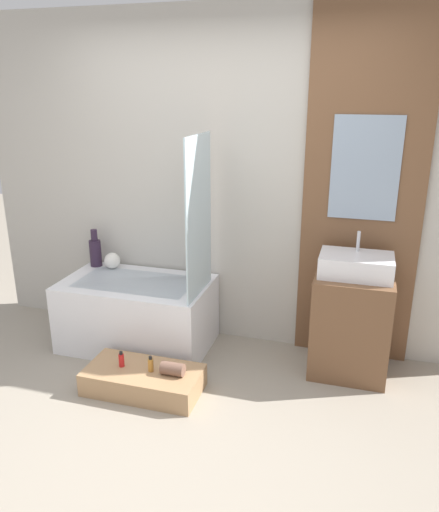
{
  "coord_description": "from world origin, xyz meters",
  "views": [
    {
      "loc": [
        1.04,
        -2.16,
        2.02
      ],
      "look_at": [
        0.2,
        0.71,
        1.01
      ],
      "focal_mm": 35.0,
      "sensor_mm": 36.0,
      "label": 1
    }
  ],
  "objects": [
    {
      "name": "vase_round_light",
      "position": [
        -0.96,
        1.41,
        0.62
      ],
      "size": [
        0.13,
        0.13,
        0.13
      ],
      "primitive_type": "sphere",
      "color": "silver",
      "rests_on": "bathtub"
    },
    {
      "name": "vanity_cabinet",
      "position": [
        1.03,
        1.27,
        0.38
      ],
      "size": [
        0.55,
        0.49,
        0.76
      ],
      "primitive_type": "cube",
      "color": "brown",
      "rests_on": "ground_plane"
    },
    {
      "name": "vase_tall_dark",
      "position": [
        -1.13,
        1.43,
        0.69
      ],
      "size": [
        0.1,
        0.1,
        0.32
      ],
      "color": "#2D1E33",
      "rests_on": "bathtub"
    },
    {
      "name": "wall_tiled_back",
      "position": [
        0.0,
        1.58,
        1.3
      ],
      "size": [
        4.2,
        0.06,
        2.6
      ],
      "primitive_type": "cube",
      "color": "#B7B2A8",
      "rests_on": "ground_plane"
    },
    {
      "name": "wooden_step_bench",
      "position": [
        -0.32,
        0.59,
        0.08
      ],
      "size": [
        0.81,
        0.4,
        0.16
      ],
      "primitive_type": "cube",
      "color": "#A87F56",
      "rests_on": "ground_plane"
    },
    {
      "name": "ground_plane",
      "position": [
        0.0,
        0.0,
        0.0
      ],
      "size": [
        12.0,
        12.0,
        0.0
      ],
      "primitive_type": "plane",
      "color": "gray"
    },
    {
      "name": "wall_wood_accent",
      "position": [
        1.03,
        1.53,
        1.31
      ],
      "size": [
        0.86,
        0.04,
        2.6
      ],
      "color": "brown",
      "rests_on": "ground_plane"
    },
    {
      "name": "glass_shower_screen",
      "position": [
        -0.08,
        1.12,
        1.14
      ],
      "size": [
        0.01,
        0.53,
        1.16
      ],
      "primitive_type": "cube",
      "color": "silver",
      "rests_on": "bathtub"
    },
    {
      "name": "bottle_soap_primary",
      "position": [
        -0.48,
        0.59,
        0.22
      ],
      "size": [
        0.04,
        0.04,
        0.11
      ],
      "color": "red",
      "rests_on": "wooden_step_bench"
    },
    {
      "name": "bottle_soap_secondary",
      "position": [
        -0.26,
        0.59,
        0.21
      ],
      "size": [
        0.04,
        0.04,
        0.11
      ],
      "color": "#B2752D",
      "rests_on": "wooden_step_bench"
    },
    {
      "name": "bathtub",
      "position": [
        -0.64,
        1.18,
        0.28
      ],
      "size": [
        1.17,
        0.69,
        0.56
      ],
      "color": "white",
      "rests_on": "ground_plane"
    },
    {
      "name": "sink",
      "position": [
        1.03,
        1.27,
        0.84
      ],
      "size": [
        0.5,
        0.33,
        0.3
      ],
      "color": "white",
      "rests_on": "vanity_cabinet"
    },
    {
      "name": "towel_roll",
      "position": [
        -0.1,
        0.59,
        0.21
      ],
      "size": [
        0.16,
        0.09,
        0.09
      ],
      "primitive_type": "cylinder",
      "rotation": [
        0.0,
        1.57,
        0.0
      ],
      "color": "brown",
      "rests_on": "wooden_step_bench"
    }
  ]
}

